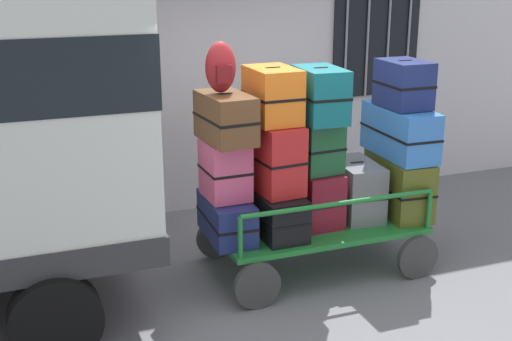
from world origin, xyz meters
TOP-DOWN VIEW (x-y plane):
  - ground_plane at (0.00, 0.00)m, footprint 40.00×40.00m
  - luggage_cart at (0.41, 0.04)m, footprint 2.07×1.20m
  - cart_railing at (0.41, 0.04)m, footprint 1.95×1.06m
  - suitcase_left_bottom at (-0.50, 0.01)m, footprint 0.40×0.78m
  - suitcase_left_middle at (-0.50, 0.03)m, footprint 0.39×0.48m
  - suitcase_left_top at (-0.50, -0.00)m, footprint 0.42×0.68m
  - suitcase_midleft_bottom at (-0.04, 0.00)m, footprint 0.39×0.89m
  - suitcase_midleft_middle at (-0.04, 0.02)m, footprint 0.43×0.70m
  - suitcase_midleft_top at (-0.04, 0.03)m, footprint 0.41×0.59m
  - suitcase_center_bottom at (0.41, 0.04)m, footprint 0.39×0.60m
  - suitcase_center_middle at (0.41, 0.02)m, footprint 0.42×0.46m
  - suitcase_center_top at (0.41, -0.00)m, footprint 0.41×0.63m
  - suitcase_midright_bottom at (0.87, 0.07)m, footprint 0.44×0.71m
  - suitcase_right_bottom at (1.32, 0.01)m, footprint 0.47×0.92m
  - suitcase_right_middle at (1.32, 0.05)m, footprint 0.42×0.94m
  - suitcase_right_top at (1.32, 0.03)m, footprint 0.39×0.55m
  - backpack at (-0.53, 0.03)m, footprint 0.27×0.22m

SIDE VIEW (x-z plane):
  - ground_plane at x=0.00m, z-range 0.00..0.00m
  - luggage_cart at x=0.41m, z-range 0.15..0.62m
  - suitcase_left_bottom at x=-0.50m, z-range 0.47..0.86m
  - suitcase_midleft_bottom at x=-0.04m, z-range 0.47..0.88m
  - suitcase_center_bottom at x=0.41m, z-range 0.47..1.01m
  - suitcase_midright_bottom at x=0.87m, z-range 0.47..1.03m
  - suitcase_right_bottom at x=1.32m, z-range 0.47..1.06m
  - cart_railing at x=0.41m, z-range 0.60..0.99m
  - suitcase_left_middle at x=-0.50m, z-range 0.86..1.39m
  - suitcase_midleft_middle at x=-0.04m, z-range 0.88..1.52m
  - suitcase_center_middle at x=0.41m, z-range 1.01..1.50m
  - suitcase_right_middle at x=1.32m, z-range 1.06..1.55m
  - suitcase_left_top at x=-0.50m, z-range 1.39..1.82m
  - suitcase_center_top at x=0.41m, z-range 1.50..2.00m
  - suitcase_midleft_top at x=-0.04m, z-range 1.52..2.02m
  - suitcase_right_top at x=1.32m, z-range 1.55..2.01m
  - backpack at x=-0.53m, z-range 1.82..2.26m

